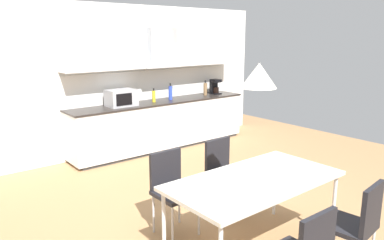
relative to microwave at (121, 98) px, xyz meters
The scene contains 15 objects.
ground_plane 2.87m from the microwave, 99.51° to the right, with size 9.36×8.85×0.02m, color #9E754C.
wall_back 0.63m from the microwave, 141.32° to the left, with size 7.49×0.10×2.58m, color white.
kitchen_counter 1.00m from the microwave, ahead, with size 3.52×0.63×0.88m.
backsplash_tile 0.88m from the microwave, 19.72° to the left, with size 3.50×0.02×0.54m, color silver.
upper_wall_cabinets 1.16m from the microwave, ahead, with size 3.50×0.40×0.71m.
microwave is the anchor object (origin of this frame).
coffee_maker 2.15m from the microwave, ahead, with size 0.18×0.19×0.30m.
bottle_blue 1.03m from the microwave, ahead, with size 0.07×0.07×0.31m.
bottle_yellow 0.64m from the microwave, ahead, with size 0.06×0.06×0.25m.
bottle_brown 1.89m from the microwave, ahead, with size 0.07×0.07×0.30m.
dining_table 3.47m from the microwave, 97.93° to the right, with size 1.68×0.86×0.75m.
chair_far_left 2.79m from the microwave, 108.11° to the right, with size 0.40×0.40×0.87m.
chair_far_right 2.66m from the microwave, 92.28° to the right, with size 0.42×0.42×0.87m.
chair_near_right 4.26m from the microwave, 91.22° to the right, with size 0.44×0.44×0.87m.
pendant_lamp 3.52m from the microwave, 97.93° to the right, with size 0.32×0.32×0.22m, color silver.
Camera 1 is at (-2.54, -2.95, 2.04)m, focal length 35.00 mm.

